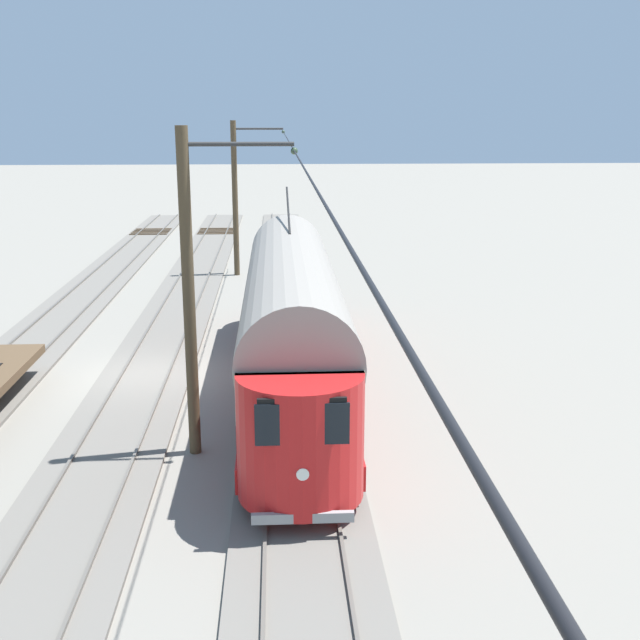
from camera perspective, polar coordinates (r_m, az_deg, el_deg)
ground_plane at (r=24.64m, az=-12.72°, el=-4.10°), size 220.00×220.00×0.00m
track_streetcar_siding at (r=24.58m, az=-2.12°, el=-3.64°), size 2.80×80.00×0.18m
track_adjacent_siding at (r=24.92m, az=-12.62°, el=-3.75°), size 2.80×80.00×0.18m
track_third_siding at (r=26.05m, az=-22.51°, el=-3.73°), size 2.80×80.00×0.18m
vintage_streetcar at (r=22.22m, az=-2.08°, el=0.28°), size 2.65×17.07×5.12m
catenary_pole_foreground at (r=39.07m, az=-6.20°, el=9.06°), size 2.66×0.28×7.64m
catenary_pole_mid_near at (r=17.84m, az=-9.48°, el=2.12°), size 2.66×0.28×7.64m
overhead_wire_run at (r=7.31m, az=-0.14°, el=9.06°), size 2.45×68.56×0.18m
switch_stand at (r=34.28m, az=0.07°, el=2.80°), size 0.50×0.30×1.24m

